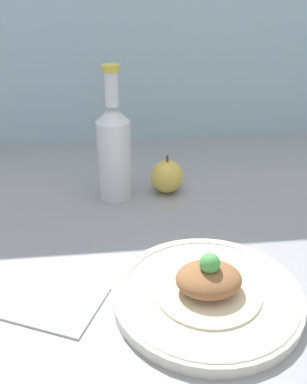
# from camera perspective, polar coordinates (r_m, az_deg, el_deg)

# --- Properties ---
(ground_plane) EXTENTS (1.80, 1.10, 0.04)m
(ground_plane) POSITION_cam_1_polar(r_m,az_deg,el_deg) (0.85, 2.94, -7.52)
(ground_plane) COLOR gray
(plate) EXTENTS (0.29, 0.29, 0.02)m
(plate) POSITION_cam_1_polar(r_m,az_deg,el_deg) (0.71, 6.87, -12.87)
(plate) COLOR silver
(plate) RESTS_ON ground_plane
(plated_food) EXTENTS (0.16, 0.16, 0.07)m
(plated_food) POSITION_cam_1_polar(r_m,az_deg,el_deg) (0.69, 7.00, -11.13)
(plated_food) COLOR beige
(plated_food) RESTS_ON plate
(cider_bottle) EXTENTS (0.07, 0.07, 0.29)m
(cider_bottle) POSITION_cam_1_polar(r_m,az_deg,el_deg) (0.95, -5.03, 5.46)
(cider_bottle) COLOR silver
(cider_bottle) RESTS_ON ground_plane
(apple) EXTENTS (0.07, 0.07, 0.09)m
(apple) POSITION_cam_1_polar(r_m,az_deg,el_deg) (0.99, 1.73, 1.99)
(apple) COLOR gold
(apple) RESTS_ON ground_plane
(napkin) EXTENTS (0.17, 0.16, 0.01)m
(napkin) POSITION_cam_1_polar(r_m,az_deg,el_deg) (0.72, -12.37, -13.34)
(napkin) COLOR white
(napkin) RESTS_ON ground_plane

